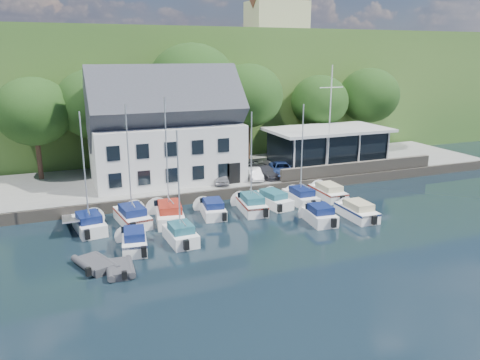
{
  "coord_description": "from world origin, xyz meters",
  "views": [
    {
      "loc": [
        -16.93,
        -27.81,
        13.05
      ],
      "look_at": [
        -2.24,
        9.0,
        2.3
      ],
      "focal_mm": 35.0,
      "sensor_mm": 36.0,
      "label": 1
    }
  ],
  "objects_px": {
    "boat_r1_4": "(251,158)",
    "boat_r1_7": "(328,190)",
    "flagpole": "(330,120)",
    "boat_r1_3": "(212,207)",
    "dinghy_0": "(96,263)",
    "car_white": "(254,174)",
    "boat_r1_1": "(129,167)",
    "boat_r2_3": "(319,213)",
    "boat_r1_6": "(302,154)",
    "harbor_building": "(166,136)",
    "car_silver": "(221,177)",
    "boat_r2_1": "(179,182)",
    "boat_r1_5": "(272,198)",
    "car_dgrey": "(264,171)",
    "boat_r1_0": "(85,173)",
    "boat_r2_0": "(134,239)",
    "boat_r1_2": "(167,163)",
    "club_pavilion": "(327,147)",
    "boat_r2_4": "(357,209)",
    "dinghy_1": "(120,267)",
    "car_blue": "(282,169)"
  },
  "relations": [
    {
      "from": "car_white",
      "to": "boat_r1_1",
      "type": "xyz_separation_m",
      "value": [
        -12.85,
        -5.38,
        3.07
      ]
    },
    {
      "from": "car_silver",
      "to": "boat_r2_1",
      "type": "distance_m",
      "value": 12.69
    },
    {
      "from": "boat_r1_2",
      "to": "boat_r1_1",
      "type": "bearing_deg",
      "value": 180.0
    },
    {
      "from": "flagpole",
      "to": "car_blue",
      "type": "bearing_deg",
      "value": 171.56
    },
    {
      "from": "boat_r1_2",
      "to": "boat_r2_0",
      "type": "bearing_deg",
      "value": -118.45
    },
    {
      "from": "car_white",
      "to": "boat_r1_2",
      "type": "xyz_separation_m",
      "value": [
        -9.98,
        -5.82,
        3.2
      ]
    },
    {
      "from": "boat_r1_6",
      "to": "harbor_building",
      "type": "bearing_deg",
      "value": 138.23
    },
    {
      "from": "car_dgrey",
      "to": "boat_r1_2",
      "type": "height_order",
      "value": "boat_r1_2"
    },
    {
      "from": "flagpole",
      "to": "boat_r1_3",
      "type": "height_order",
      "value": "flagpole"
    },
    {
      "from": "car_silver",
      "to": "boat_r1_1",
      "type": "relative_size",
      "value": 0.36
    },
    {
      "from": "boat_r1_5",
      "to": "boat_r2_3",
      "type": "distance_m",
      "value": 5.52
    },
    {
      "from": "boat_r1_2",
      "to": "boat_r2_4",
      "type": "relative_size",
      "value": 1.61
    },
    {
      "from": "boat_r1_5",
      "to": "boat_r2_3",
      "type": "xyz_separation_m",
      "value": [
        1.63,
        -5.27,
        0.04
      ]
    },
    {
      "from": "boat_r1_4",
      "to": "boat_r1_1",
      "type": "bearing_deg",
      "value": -177.52
    },
    {
      "from": "boat_r1_0",
      "to": "boat_r1_1",
      "type": "height_order",
      "value": "boat_r1_1"
    },
    {
      "from": "club_pavilion",
      "to": "boat_r2_1",
      "type": "xyz_separation_m",
      "value": [
        -20.33,
        -13.29,
        1.39
      ]
    },
    {
      "from": "car_white",
      "to": "car_blue",
      "type": "height_order",
      "value": "car_blue"
    },
    {
      "from": "boat_r1_1",
      "to": "boat_r2_3",
      "type": "relative_size",
      "value": 1.88
    },
    {
      "from": "boat_r1_1",
      "to": "boat_r1_4",
      "type": "bearing_deg",
      "value": -11.26
    },
    {
      "from": "boat_r1_7",
      "to": "boat_r2_4",
      "type": "relative_size",
      "value": 1.05
    },
    {
      "from": "club_pavilion",
      "to": "boat_r1_4",
      "type": "height_order",
      "value": "boat_r1_4"
    },
    {
      "from": "harbor_building",
      "to": "boat_r2_0",
      "type": "relative_size",
      "value": 2.7
    },
    {
      "from": "boat_r1_6",
      "to": "dinghy_0",
      "type": "distance_m",
      "value": 20.05
    },
    {
      "from": "boat_r1_0",
      "to": "boat_r2_1",
      "type": "bearing_deg",
      "value": -46.13
    },
    {
      "from": "boat_r1_1",
      "to": "boat_r1_3",
      "type": "distance_m",
      "value": 7.65
    },
    {
      "from": "boat_r1_7",
      "to": "boat_r1_2",
      "type": "bearing_deg",
      "value": -176.43
    },
    {
      "from": "car_dgrey",
      "to": "boat_r1_0",
      "type": "bearing_deg",
      "value": -174.73
    },
    {
      "from": "boat_r1_3",
      "to": "dinghy_0",
      "type": "xyz_separation_m",
      "value": [
        -9.99,
        -6.81,
        -0.32
      ]
    },
    {
      "from": "car_blue",
      "to": "boat_r1_1",
      "type": "xyz_separation_m",
      "value": [
        -16.05,
        -5.71,
        2.93
      ]
    },
    {
      "from": "car_blue",
      "to": "boat_r2_4",
      "type": "relative_size",
      "value": 0.7
    },
    {
      "from": "car_blue",
      "to": "boat_r1_7",
      "type": "distance_m",
      "value": 5.97
    },
    {
      "from": "boat_r1_1",
      "to": "boat_r1_2",
      "type": "xyz_separation_m",
      "value": [
        2.87,
        -0.45,
        0.13
      ]
    },
    {
      "from": "car_silver",
      "to": "boat_r2_1",
      "type": "height_order",
      "value": "boat_r2_1"
    },
    {
      "from": "boat_r2_4",
      "to": "car_dgrey",
      "type": "bearing_deg",
      "value": 106.93
    },
    {
      "from": "boat_r1_2",
      "to": "boat_r2_3",
      "type": "relative_size",
      "value": 1.93
    },
    {
      "from": "car_blue",
      "to": "dinghy_0",
      "type": "height_order",
      "value": "car_blue"
    },
    {
      "from": "car_silver",
      "to": "boat_r1_2",
      "type": "xyz_separation_m",
      "value": [
        -6.47,
        -5.71,
        3.2
      ]
    },
    {
      "from": "club_pavilion",
      "to": "boat_r2_4",
      "type": "height_order",
      "value": "club_pavilion"
    },
    {
      "from": "boat_r2_0",
      "to": "dinghy_1",
      "type": "xyz_separation_m",
      "value": [
        -1.44,
        -3.31,
        -0.42
      ]
    },
    {
      "from": "boat_r1_4",
      "to": "boat_r1_7",
      "type": "relative_size",
      "value": 1.49
    },
    {
      "from": "boat_r2_3",
      "to": "boat_r2_4",
      "type": "relative_size",
      "value": 0.83
    },
    {
      "from": "car_dgrey",
      "to": "flagpole",
      "type": "height_order",
      "value": "flagpole"
    },
    {
      "from": "boat_r1_2",
      "to": "flagpole",
      "type": "bearing_deg",
      "value": 25.49
    },
    {
      "from": "dinghy_0",
      "to": "car_dgrey",
      "type": "bearing_deg",
      "value": 15.13
    },
    {
      "from": "boat_r2_4",
      "to": "boat_r1_2",
      "type": "bearing_deg",
      "value": 161.82
    },
    {
      "from": "car_white",
      "to": "boat_r2_3",
      "type": "bearing_deg",
      "value": -73.66
    },
    {
      "from": "car_dgrey",
      "to": "car_white",
      "type": "bearing_deg",
      "value": -176.72
    },
    {
      "from": "car_blue",
      "to": "dinghy_1",
      "type": "relative_size",
      "value": 1.44
    },
    {
      "from": "harbor_building",
      "to": "car_silver",
      "type": "bearing_deg",
      "value": -37.92
    },
    {
      "from": "boat_r2_1",
      "to": "car_dgrey",
      "type": "bearing_deg",
      "value": 40.26
    }
  ]
}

